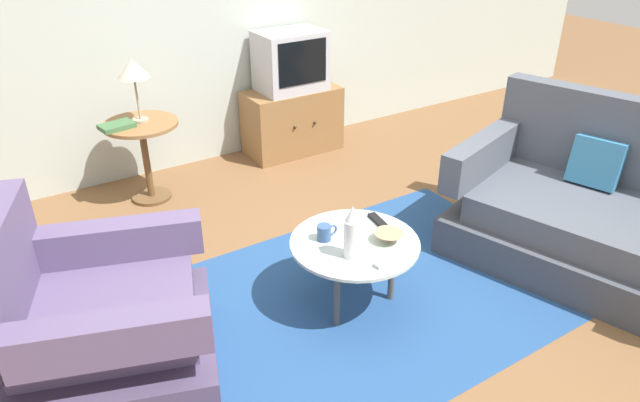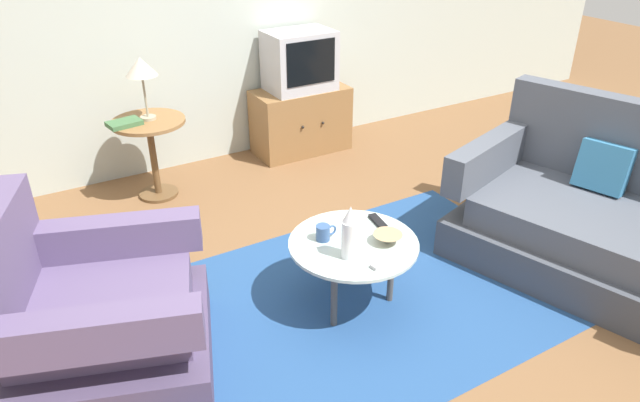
{
  "view_description": "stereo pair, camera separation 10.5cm",
  "coord_description": "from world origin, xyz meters",
  "views": [
    {
      "loc": [
        -1.7,
        -2.03,
        2.07
      ],
      "look_at": [
        -0.2,
        0.31,
        0.55
      ],
      "focal_mm": 32.42,
      "sensor_mm": 36.0,
      "label": 1
    },
    {
      "loc": [
        -1.61,
        -2.08,
        2.07
      ],
      "look_at": [
        -0.2,
        0.31,
        0.55
      ],
      "focal_mm": 32.42,
      "sensor_mm": 36.0,
      "label": 2
    }
  ],
  "objects": [
    {
      "name": "vase",
      "position": [
        -0.24,
        -0.04,
        0.54
      ],
      "size": [
        0.09,
        0.09,
        0.29
      ],
      "color": "white",
      "rests_on": "coffee_table"
    },
    {
      "name": "couch",
      "position": [
        1.34,
        -0.39,
        0.31
      ],
      "size": [
        1.4,
        1.83,
        0.96
      ],
      "rotation": [
        0.0,
        0.0,
        1.87
      ],
      "color": "#3E424B",
      "rests_on": "ground"
    },
    {
      "name": "tv_remote_dark",
      "position": [
        0.09,
        0.16,
        0.41
      ],
      "size": [
        0.07,
        0.16,
        0.02
      ],
      "rotation": [
        0.0,
        0.0,
        4.57
      ],
      "color": "black",
      "rests_on": "coffee_table"
    },
    {
      "name": "coffee_table",
      "position": [
        -0.14,
        0.06,
        0.36
      ],
      "size": [
        0.7,
        0.7,
        0.4
      ],
      "color": "#B2C6C1",
      "rests_on": "ground"
    },
    {
      "name": "armchair",
      "position": [
        -1.46,
        0.25,
        0.29
      ],
      "size": [
        1.16,
        1.13,
        0.87
      ],
      "rotation": [
        0.0,
        0.0,
        -1.91
      ],
      "color": "#4B3E5C",
      "rests_on": "ground"
    },
    {
      "name": "area_rug",
      "position": [
        -0.14,
        0.06,
        0.0
      ],
      "size": [
        2.58,
        1.66,
        0.0
      ],
      "primitive_type": "cube",
      "color": "navy",
      "rests_on": "ground"
    },
    {
      "name": "television",
      "position": [
        0.64,
        2.09,
        0.8
      ],
      "size": [
        0.55,
        0.4,
        0.49
      ],
      "color": "#B7B7BC",
      "rests_on": "tv_stand"
    },
    {
      "name": "table_lamp",
      "position": [
        -0.7,
        1.9,
        0.97
      ],
      "size": [
        0.22,
        0.22,
        0.44
      ],
      "color": "#9E937A",
      "rests_on": "side_table"
    },
    {
      "name": "mug",
      "position": [
        -0.27,
        0.17,
        0.44
      ],
      "size": [
        0.12,
        0.08,
        0.09
      ],
      "color": "#335184",
      "rests_on": "coffee_table"
    },
    {
      "name": "ground_plane",
      "position": [
        0.0,
        0.0,
        0.0
      ],
      "size": [
        16.0,
        16.0,
        0.0
      ],
      "primitive_type": "plane",
      "color": "brown"
    },
    {
      "name": "tv_stand",
      "position": [
        0.64,
        2.09,
        0.28
      ],
      "size": [
        0.81,
        0.43,
        0.56
      ],
      "color": "olive",
      "rests_on": "ground"
    },
    {
      "name": "bowl",
      "position": [
        0.01,
        -0.03,
        0.43
      ],
      "size": [
        0.16,
        0.16,
        0.05
      ],
      "color": "tan",
      "rests_on": "coffee_table"
    },
    {
      "name": "tv_remote_silver",
      "position": [
        -0.11,
        -0.18,
        0.41
      ],
      "size": [
        0.18,
        0.07,
        0.02
      ],
      "rotation": [
        0.0,
        0.0,
        0.18
      ],
      "color": "#B2B2B7",
      "rests_on": "coffee_table"
    },
    {
      "name": "book",
      "position": [
        -0.87,
        1.86,
        0.62
      ],
      "size": [
        0.25,
        0.18,
        0.03
      ],
      "rotation": [
        0.0,
        0.0,
        0.17
      ],
      "color": "#3D663D",
      "rests_on": "side_table"
    },
    {
      "name": "side_table",
      "position": [
        -0.7,
        1.89,
        0.44
      ],
      "size": [
        0.52,
        0.52,
        0.6
      ],
      "color": "olive",
      "rests_on": "ground"
    }
  ]
}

